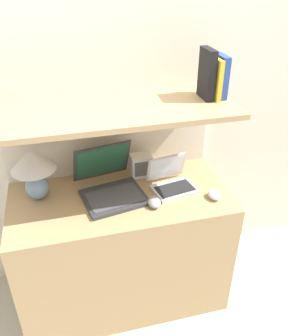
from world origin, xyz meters
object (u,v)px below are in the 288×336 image
Objects in this scene: laptop_large at (110,185)px; computer_mouse at (154,202)px; book_yellow at (214,78)px; book_black at (207,74)px; laptop_small at (171,182)px; book_blue at (220,76)px; second_mouse at (214,195)px; table_lamp at (33,167)px; router_box at (141,165)px.

laptop_large is 0.27m from computer_mouse.
book_yellow is 0.82× the size of book_black.
book_blue reaches higher than laptop_small.
second_mouse is 0.62m from book_yellow.
laptop_small reaches higher than computer_mouse.
table_lamp is at bearing 177.99° from book_yellow.
laptop_large is 0.81m from book_blue.
table_lamp is at bearing 173.14° from laptop_small.
second_mouse is 0.46m from router_box.
book_blue reaches higher than table_lamp.
laptop_large is 0.77m from book_black.
router_box is 0.65m from book_yellow.
book_blue is (0.39, -0.12, 0.54)m from router_box.
book_blue is at bearing -17.72° from router_box.
laptop_large is 0.26m from router_box.
book_black is at bearing 94.68° from second_mouse.
laptop_large is 0.34m from laptop_small.
laptop_small is at bearing -167.94° from book_blue.
table_lamp reaches higher than laptop_small.
computer_mouse is 1.10× the size of second_mouse.
book_black reaches higher than router_box.
router_box is at bearing 89.10° from computer_mouse.
laptop_large is 1.69× the size of book_black.
book_blue is (0.25, 0.05, 0.56)m from laptop_small.
computer_mouse is 0.42× the size of book_black.
table_lamp is 0.41m from laptop_large.
table_lamp is 1.00m from book_black.
book_blue is 1.04× the size of book_yellow.
router_box is at bearing 34.35° from laptop_large.
book_yellow reaches higher than laptop_small.
book_black is (-0.08, 0.00, 0.02)m from book_blue.
book_yellow is at bearing 180.00° from book_blue.
computer_mouse is (-0.14, -0.13, -0.02)m from laptop_small.
book_blue reaches higher than router_box.
table_lamp is 1.18× the size of book_black.
computer_mouse is at bearing 176.69° from second_mouse.
laptop_small is 0.19m from computer_mouse.
book_blue reaches higher than book_yellow.
router_box reaches higher than second_mouse.
table_lamp is 2.77× the size of computer_mouse.
book_black is (0.31, -0.12, 0.56)m from router_box.
table_lamp is 0.70× the size of laptop_large.
table_lamp reaches higher than laptop_large.
book_blue is at bearing 73.79° from second_mouse.
table_lamp is 3.04× the size of second_mouse.
book_yellow is 0.05m from book_black.
computer_mouse is 0.33m from second_mouse.
book_yellow reaches higher than second_mouse.
router_box is 0.62× the size of book_blue.
router_box is at bearing 126.65° from laptop_small.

